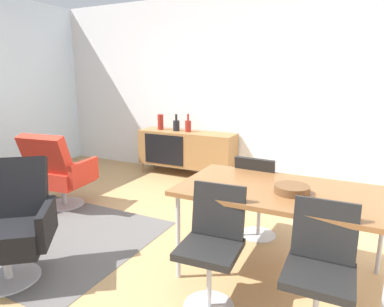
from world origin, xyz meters
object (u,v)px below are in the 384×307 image
at_px(sideboard, 186,149).
at_px(dining_chair_front_left, 212,243).
at_px(dining_table, 283,195).
at_px(fruit_bowl, 29,160).
at_px(dining_chair_front_right, 320,268).
at_px(armchair_black_shell, 5,222).
at_px(dining_chair_back_left, 258,194).
at_px(vase_ceramic_small, 176,125).
at_px(vase_cobalt, 161,122).
at_px(side_table_round, 31,178).
at_px(vase_sculptural_dark, 188,126).
at_px(wooden_bowl_on_table, 292,189).
at_px(lounge_chair_red, 58,171).

bearing_deg(sideboard, dining_chair_front_left, -59.18).
relative_size(sideboard, dining_table, 1.00).
bearing_deg(sideboard, fruit_bowl, -121.58).
relative_size(dining_chair_front_right, dining_chair_front_left, 1.00).
height_order(dining_chair_front_left, armchair_black_shell, armchair_black_shell).
bearing_deg(dining_chair_back_left, dining_chair_front_left, -90.06).
distance_m(vase_ceramic_small, dining_chair_front_left, 3.34).
relative_size(vase_cobalt, dining_chair_back_left, 0.30).
height_order(vase_cobalt, armchair_black_shell, vase_cobalt).
distance_m(armchair_black_shell, side_table_round, 1.76).
xyz_separation_m(vase_ceramic_small, fruit_bowl, (-1.03, -1.98, -0.26)).
xyz_separation_m(vase_sculptural_dark, dining_chair_front_right, (2.32, -2.77, -0.35)).
xyz_separation_m(dining_chair_front_right, armchair_black_shell, (-2.31, -0.42, -0.00)).
height_order(dining_chair_front_right, dining_chair_back_left, same).
relative_size(dining_chair_front_left, side_table_round, 1.65).
distance_m(dining_table, wooden_bowl_on_table, 0.12).
xyz_separation_m(vase_cobalt, side_table_round, (-0.73, -1.98, -0.53)).
bearing_deg(vase_sculptural_dark, vase_cobalt, 180.00).
bearing_deg(vase_cobalt, lounge_chair_red, -97.94).
relative_size(wooden_bowl_on_table, fruit_bowl, 1.30).
bearing_deg(armchair_black_shell, dining_chair_front_right, 10.34).
distance_m(sideboard, fruit_bowl, 2.32).
xyz_separation_m(wooden_bowl_on_table, fruit_bowl, (-3.29, 0.30, -0.21)).
bearing_deg(armchair_black_shell, wooden_bowl_on_table, 24.32).
height_order(dining_chair_front_left, side_table_round, dining_chair_front_left).
xyz_separation_m(vase_sculptural_dark, vase_ceramic_small, (-0.22, 0.00, -0.01)).
bearing_deg(dining_chair_back_left, armchair_black_shell, -136.28).
xyz_separation_m(wooden_bowl_on_table, dining_chair_front_left, (-0.42, -0.50, -0.30)).
relative_size(sideboard, vase_sculptural_dark, 5.60).
relative_size(lounge_chair_red, side_table_round, 1.82).
distance_m(lounge_chair_red, side_table_round, 0.48).
distance_m(sideboard, dining_chair_back_left, 2.34).
xyz_separation_m(sideboard, dining_table, (2.01, -2.21, 0.26)).
relative_size(vase_ceramic_small, wooden_bowl_on_table, 1.04).
distance_m(vase_ceramic_small, dining_table, 3.12).
xyz_separation_m(vase_ceramic_small, dining_chair_front_right, (2.54, -2.77, -0.34)).
bearing_deg(lounge_chair_red, sideboard, 68.72).
relative_size(vase_ceramic_small, dining_chair_front_left, 0.32).
relative_size(vase_cobalt, vase_ceramic_small, 0.94).
height_order(sideboard, armchair_black_shell, armchair_black_shell).
height_order(vase_cobalt, fruit_bowl, vase_cobalt).
height_order(vase_ceramic_small, dining_chair_front_left, vase_ceramic_small).
relative_size(dining_table, side_table_round, 3.08).
bearing_deg(side_table_round, dining_chair_front_left, -15.51).
distance_m(dining_chair_front_left, fruit_bowl, 2.98).
bearing_deg(dining_chair_front_right, side_table_round, 167.44).
relative_size(vase_cobalt, dining_chair_front_left, 0.30).
height_order(sideboard, dining_chair_front_right, dining_chair_front_right).
distance_m(vase_sculptural_dark, vase_ceramic_small, 0.22).
relative_size(sideboard, wooden_bowl_on_table, 6.15).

